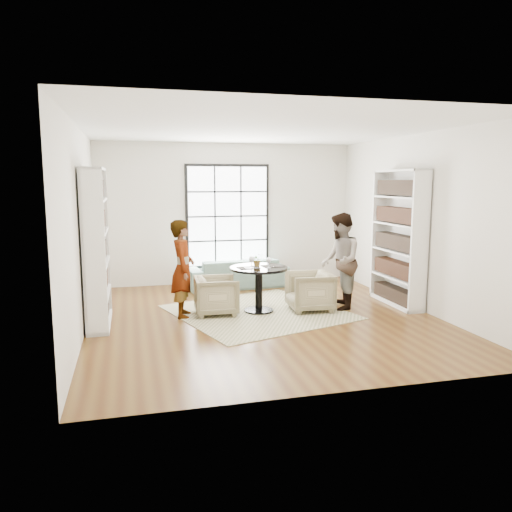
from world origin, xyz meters
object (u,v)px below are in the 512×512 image
object	(u,v)px
armchair_right	(310,291)
flower_centerpiece	(257,260)
pedestal_table	(259,279)
sofa	(237,273)
person_right	(340,261)
armchair_left	(217,295)
person_left	(183,269)
wine_glass_right	(269,260)
wine_glass_left	(252,259)

from	to	relation	value
armchair_right	flower_centerpiece	xyz separation A→B (m)	(-0.88, 0.18, 0.55)
pedestal_table	sofa	size ratio (longest dim) A/B	0.47
person_right	armchair_left	bearing A→B (deg)	-76.68
person_left	flower_centerpiece	distance (m)	1.26
sofa	flower_centerpiece	bearing A→B (deg)	83.54
person_left	person_right	distance (m)	2.69
person_right	wine_glass_right	size ratio (longest dim) A/B	9.34
wine_glass_right	person_right	bearing A→B (deg)	0.45
flower_centerpiece	pedestal_table	bearing A→B (deg)	-82.00
wine_glass_left	wine_glass_right	bearing A→B (deg)	-3.83
armchair_left	pedestal_table	bearing A→B (deg)	-89.01
wine_glass_right	flower_centerpiece	size ratio (longest dim) A/B	0.81
sofa	armchair_right	world-z (taller)	armchair_right
sofa	armchair_left	xyz separation A→B (m)	(-0.79, -2.05, 0.02)
armchair_left	sofa	bearing A→B (deg)	-18.15
armchair_left	armchair_right	xyz separation A→B (m)	(1.59, -0.14, 0.01)
person_left	flower_centerpiece	world-z (taller)	person_left
pedestal_table	armchair_left	xyz separation A→B (m)	(-0.72, 0.02, -0.24)
armchair_right	person_right	size ratio (longest dim) A/B	0.44
armchair_right	person_right	distance (m)	0.74
person_right	wine_glass_left	size ratio (longest dim) A/B	7.91
person_left	wine_glass_left	bearing A→B (deg)	-88.58
pedestal_table	armchair_right	distance (m)	0.90
wine_glass_left	flower_centerpiece	bearing A→B (deg)	51.32
armchair_right	person_left	xyz separation A→B (m)	(-2.14, 0.14, 0.46)
person_left	wine_glass_left	world-z (taller)	person_left
armchair_right	armchair_left	bearing A→B (deg)	-91.44
pedestal_table	wine_glass_left	world-z (taller)	wine_glass_left
person_right	flower_centerpiece	world-z (taller)	person_right
sofa	person_right	xyz separation A→B (m)	(1.35, -2.20, 0.53)
armchair_left	person_right	size ratio (longest dim) A/B	0.42
pedestal_table	wine_glass_right	distance (m)	0.39
pedestal_table	wine_glass_right	xyz separation A→B (m)	(0.14, -0.13, 0.34)
armchair_right	flower_centerpiece	world-z (taller)	flower_centerpiece
armchair_left	flower_centerpiece	distance (m)	0.91
sofa	wine_glass_right	world-z (taller)	wine_glass_right
wine_glass_left	pedestal_table	bearing A→B (deg)	36.78
armchair_left	wine_glass_right	size ratio (longest dim) A/B	3.93
armchair_left	person_left	world-z (taller)	person_left
sofa	flower_centerpiece	size ratio (longest dim) A/B	9.41
sofa	person_left	world-z (taller)	person_left
armchair_left	person_left	xyz separation A→B (m)	(-0.55, 0.00, 0.48)
pedestal_table	person_left	bearing A→B (deg)	178.92
person_left	flower_centerpiece	size ratio (longest dim) A/B	7.25
person_right	flower_centerpiece	xyz separation A→B (m)	(-1.43, 0.18, 0.05)
armchair_right	person_left	distance (m)	2.19
armchair_right	wine_glass_right	bearing A→B (deg)	-85.44
armchair_right	wine_glass_right	size ratio (longest dim) A/B	4.11
flower_centerpiece	wine_glass_left	bearing A→B (deg)	-128.68
wine_glass_left	wine_glass_right	xyz separation A→B (m)	(0.29, -0.02, -0.02)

